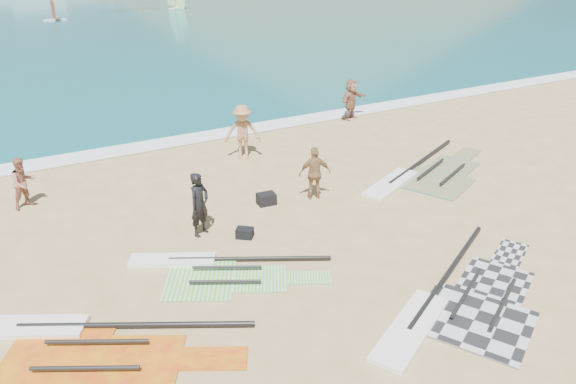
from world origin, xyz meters
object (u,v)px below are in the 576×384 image
beachgoer_right (351,99)px  beachgoer_mid (243,132)px  rig_grey (455,306)px  person_wetsuit (199,204)px  rig_orange (422,175)px  rig_green (210,270)px  gear_bag_near (266,199)px  rig_red (74,343)px  beachgoer_left (24,183)px  beachgoer_back (315,173)px  gear_bag_far (245,233)px

beachgoer_right → beachgoer_mid: bearing=177.8°
rig_grey → person_wetsuit: 7.02m
rig_grey → rig_orange: (4.36, 6.06, -0.00)m
rig_green → gear_bag_near: (2.93, 2.72, 0.13)m
rig_red → gear_bag_near: size_ratio=10.19×
beachgoer_mid → beachgoer_right: beachgoer_mid is taller
rig_orange → beachgoer_left: bearing=136.4°
beachgoer_right → rig_green: bearing=-160.3°
gear_bag_near → beachgoer_mid: bearing=75.1°
gear_bag_near → beachgoer_mid: 4.16m
rig_green → beachgoer_left: 7.04m
rig_orange → rig_green: bearing=168.4°
rig_orange → beachgoer_back: bearing=150.4°
person_wetsuit → beachgoer_right: person_wetsuit is taller
beachgoer_left → rig_green: bearing=-84.5°
rig_red → gear_bag_far: 5.43m
beachgoer_mid → beachgoer_back: 4.31m
rig_grey → beachgoer_right: size_ratio=3.58×
gear_bag_far → beachgoer_left: 7.02m
person_wetsuit → rig_red: bearing=-171.1°
rig_red → beachgoer_back: 8.69m
rig_green → beachgoer_mid: bearing=86.9°
rig_red → gear_bag_far: (4.88, 2.38, 0.09)m
rig_red → beachgoer_back: (7.86, 3.61, 0.79)m
rig_grey → beachgoer_back: bearing=59.2°
rig_red → person_wetsuit: person_wetsuit is taller
rig_red → beachgoer_left: 7.35m
rig_orange → beachgoer_back: beachgoer_back is taller
rig_orange → gear_bag_far: 7.15m
rig_green → gear_bag_near: gear_bag_near is taller
beachgoer_right → rig_red: bearing=-164.6°
rig_green → beachgoer_left: beachgoer_left is taller
rig_grey → person_wetsuit: bearing=93.5°
beachgoer_left → beachgoer_right: size_ratio=0.88×
person_wetsuit → beachgoer_back: size_ratio=1.07×
beachgoer_back → rig_orange: bearing=-165.2°
beachgoer_mid → beachgoer_back: beachgoer_mid is taller
gear_bag_near → beachgoer_right: (7.31, 6.04, 0.72)m
gear_bag_near → beachgoer_back: (1.52, -0.34, 0.67)m
rig_green → gear_bag_near: size_ratio=8.43×
rig_grey → gear_bag_far: size_ratio=14.08×
gear_bag_far → beachgoer_mid: beachgoer_mid is taller
gear_bag_near → rig_orange: bearing=-6.8°
rig_grey → beachgoer_left: (-7.67, 10.09, 0.74)m
gear_bag_near → person_wetsuit: (-2.43, -0.81, 0.73)m
beachgoer_mid → beachgoer_right: size_ratio=1.12×
rig_green → rig_orange: 8.80m
person_wetsuit → rig_orange: bearing=-28.8°
beachgoer_left → beachgoer_right: (13.73, 2.69, 0.10)m
rig_orange → beachgoer_mid: size_ratio=3.20×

